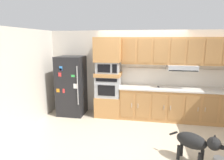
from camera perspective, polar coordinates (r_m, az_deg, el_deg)
ground_plane at (r=5.05m, az=7.66°, el=-14.23°), size 9.60×9.60×0.00m
back_kitchen_wall at (r=5.74m, az=8.49°, el=2.05°), size 6.20×0.12×2.50m
side_panel_left at (r=5.49m, az=-22.52°, el=0.84°), size 0.12×7.10×2.50m
refrigerator at (r=5.80m, az=-12.10°, el=-1.69°), size 0.76×0.73×1.76m
oven_base_cabinet at (r=5.72m, az=-1.08°, el=-7.68°), size 0.74×0.62×0.60m
built_in_oven at (r=5.55m, az=-1.11°, el=-1.84°), size 0.70×0.62×0.60m
appliance_mid_shelf at (r=5.48m, az=-1.12°, el=1.73°), size 0.74×0.62×0.10m
microwave at (r=5.44m, az=-1.13°, el=3.90°), size 0.64×0.54×0.32m
appliance_upper_cabinet at (r=5.40m, az=-1.15°, el=9.16°), size 0.74×0.62×0.68m
lower_cabinet_run at (r=5.64m, az=18.13°, el=-7.08°), size 3.02×0.63×0.88m
countertop_slab at (r=5.52m, az=18.43°, el=-2.54°), size 3.06×0.64×0.04m
backsplash_panel at (r=5.74m, az=18.20°, el=0.78°), size 3.06×0.02×0.50m
upper_cabinet_with_hood at (r=5.49m, az=19.04°, el=7.97°), size 3.02×0.48×0.88m
screwdriver at (r=5.50m, az=13.88°, el=-1.94°), size 0.16×0.15×0.03m
dog at (r=3.89m, az=23.91°, el=-16.73°), size 0.86×0.57×0.63m
dog_food_bowl at (r=4.33m, az=29.57°, el=-20.06°), size 0.20×0.20×0.06m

